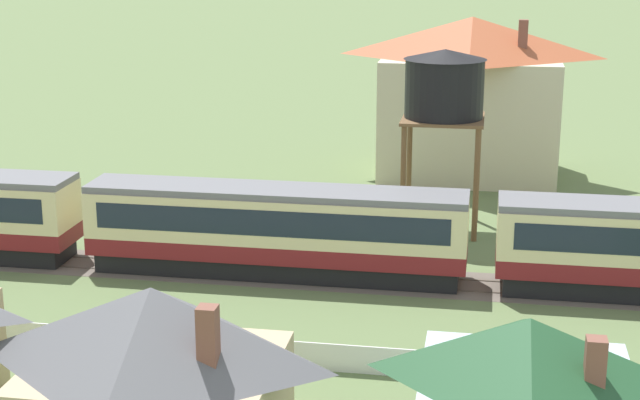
# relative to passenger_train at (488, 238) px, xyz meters

# --- Properties ---
(passenger_train) EXTENTS (72.76, 2.90, 4.09)m
(passenger_train) POSITION_rel_passenger_train_xyz_m (0.00, 0.00, 0.00)
(passenger_train) COLOR maroon
(passenger_train) RESTS_ON ground_plane
(railway_track) EXTENTS (135.06, 3.60, 0.04)m
(railway_track) POSITION_rel_passenger_train_xyz_m (-4.70, 0.00, -2.26)
(railway_track) COLOR #665B51
(railway_track) RESTS_ON ground_plane
(station_house_terracotta_roof) EXTENTS (11.72, 9.00, 10.03)m
(station_house_terracotta_roof) POSITION_rel_passenger_train_xyz_m (-1.45, 20.72, 2.90)
(station_house_terracotta_roof) COLOR beige
(station_house_terracotta_roof) RESTS_ON ground_plane
(water_tower) EXTENTS (4.20, 4.20, 9.43)m
(water_tower) POSITION_rel_passenger_train_xyz_m (-2.51, 8.42, 5.22)
(water_tower) COLOR brown
(water_tower) RESTS_ON ground_plane
(cottage_grey_roof_2) EXTENTS (7.93, 6.35, 5.11)m
(cottage_grey_roof_2) POSITION_rel_passenger_train_xyz_m (-9.76, -15.61, 0.39)
(cottage_grey_roof_2) COLOR tan
(cottage_grey_roof_2) RESTS_ON ground_plane
(cottage_dark_green_roof) EXTENTS (6.62, 6.17, 4.58)m
(cottage_dark_green_roof) POSITION_rel_passenger_train_xyz_m (1.21, -14.79, 0.11)
(cottage_dark_green_roof) COLOR silver
(cottage_dark_green_roof) RESTS_ON ground_plane
(picket_fence_front) EXTENTS (47.03, 0.06, 1.05)m
(picket_fence_front) POSITION_rel_passenger_train_xyz_m (-17.25, -9.63, -1.74)
(picket_fence_front) COLOR white
(picket_fence_front) RESTS_ON ground_plane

